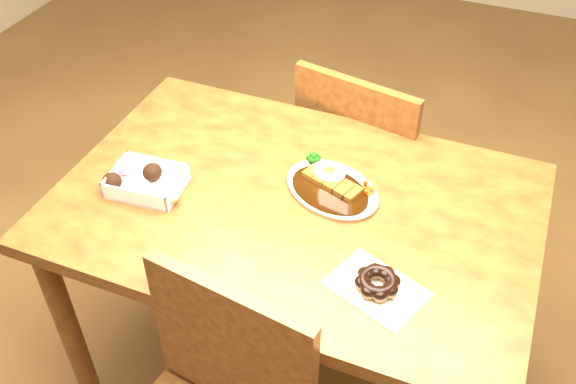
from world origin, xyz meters
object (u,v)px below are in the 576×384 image
at_px(table, 295,229).
at_px(chair_far, 367,165).
at_px(donut_box, 144,181).
at_px(katsu_curry_plate, 332,186).
at_px(pon_de_ring, 377,283).

relative_size(table, chair_far, 1.38).
bearing_deg(donut_box, katsu_curry_plate, 21.50).
height_order(chair_far, pon_de_ring, chair_far).
distance_m(katsu_curry_plate, donut_box, 0.48).
bearing_deg(katsu_curry_plate, pon_de_ring, -53.95).
bearing_deg(katsu_curry_plate, table, -132.66).
bearing_deg(pon_de_ring, table, 143.60).
bearing_deg(pon_de_ring, donut_box, 171.22).
bearing_deg(pon_de_ring, chair_far, 106.78).
xyz_separation_m(chair_far, katsu_curry_plate, (0.02, -0.46, 0.29)).
xyz_separation_m(chair_far, pon_de_ring, (0.22, -0.74, 0.29)).
xyz_separation_m(donut_box, pon_de_ring, (0.65, -0.10, -0.01)).
bearing_deg(table, pon_de_ring, -36.40).
xyz_separation_m(katsu_curry_plate, donut_box, (-0.45, -0.18, 0.01)).
height_order(table, donut_box, donut_box).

